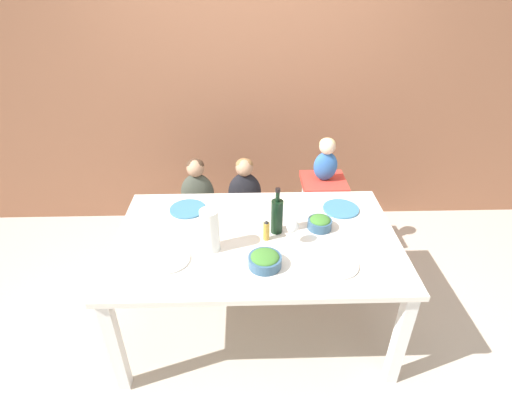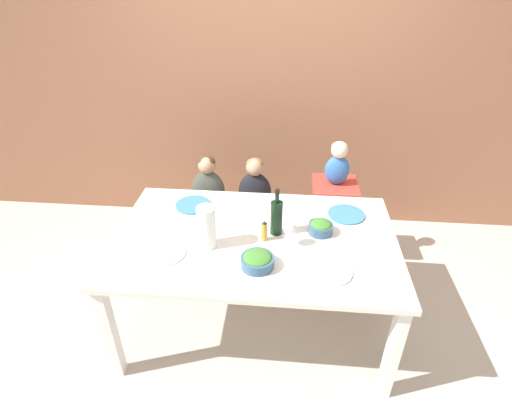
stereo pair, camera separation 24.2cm
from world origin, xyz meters
TOP-DOWN VIEW (x-y plane):
  - ground_plane at (0.00, 0.00)m, footprint 14.00×14.00m
  - wall_back at (0.00, 1.43)m, footprint 10.00×0.06m
  - dining_table at (0.00, 0.00)m, footprint 1.73×1.07m
  - chair_far_left at (-0.44, 0.76)m, footprint 0.40×0.40m
  - chair_far_center at (-0.07, 0.76)m, footprint 0.40×0.40m
  - chair_right_highchair at (0.55, 0.76)m, footprint 0.34×0.34m
  - person_child_left at (-0.44, 0.76)m, footprint 0.26×0.15m
  - person_child_center at (-0.07, 0.76)m, footprint 0.26×0.15m
  - person_baby_right at (0.55, 0.76)m, footprint 0.18×0.13m
  - wine_bottle at (0.13, 0.05)m, footprint 0.07×0.07m
  - paper_towel_roll at (-0.27, -0.11)m, footprint 0.11×0.11m
  - wine_glass_near at (0.21, -0.06)m, footprint 0.07×0.07m
  - salad_bowl_large at (0.04, -0.27)m, footprint 0.19×0.19m
  - salad_bowl_small at (0.40, 0.08)m, footprint 0.15×0.15m
  - dinner_plate_front_left at (-0.50, -0.21)m, footprint 0.24×0.24m
  - dinner_plate_back_left at (-0.46, 0.32)m, footprint 0.24×0.24m
  - dinner_plate_back_right at (0.58, 0.29)m, footprint 0.24×0.24m
  - dinner_plate_front_right at (0.44, -0.28)m, footprint 0.24×0.24m
  - condiment_bottle_hot_sauce at (0.06, -0.03)m, footprint 0.04×0.04m

SIDE VIEW (x-z plane):
  - ground_plane at x=0.00m, z-range 0.00..0.00m
  - chair_far_left at x=-0.44m, z-range 0.16..0.61m
  - chair_far_center at x=-0.07m, z-range 0.16..0.61m
  - chair_right_highchair at x=0.55m, z-range 0.20..0.93m
  - dining_table at x=0.00m, z-range 0.29..1.04m
  - person_child_left at x=-0.44m, z-range 0.45..0.91m
  - person_child_center at x=-0.07m, z-range 0.45..0.91m
  - dinner_plate_front_left at x=-0.50m, z-range 0.75..0.76m
  - dinner_plate_back_left at x=-0.46m, z-range 0.75..0.76m
  - dinner_plate_back_right at x=0.58m, z-range 0.75..0.76m
  - dinner_plate_front_right at x=0.44m, z-range 0.75..0.76m
  - salad_bowl_small at x=0.40m, z-range 0.75..0.83m
  - salad_bowl_large at x=0.04m, z-range 0.75..0.83m
  - condiment_bottle_hot_sauce at x=0.06m, z-range 0.74..0.88m
  - wine_glass_near at x=0.21m, z-range 0.78..0.95m
  - wine_bottle at x=0.13m, z-range 0.71..1.02m
  - paper_towel_roll at x=-0.27m, z-range 0.75..1.01m
  - person_baby_right at x=0.55m, z-range 0.74..1.09m
  - wall_back at x=0.00m, z-range 0.00..2.70m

